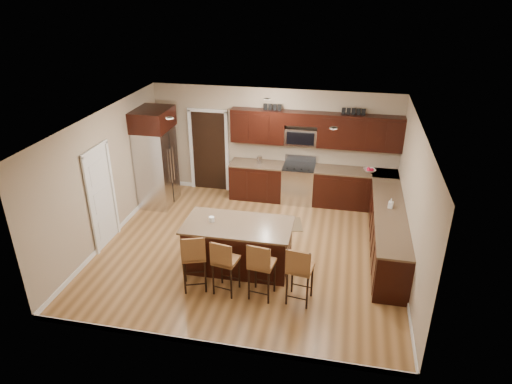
% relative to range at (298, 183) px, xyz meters
% --- Properties ---
extents(floor, '(6.00, 6.00, 0.00)m').
position_rel_range_xyz_m(floor, '(-0.68, -2.45, -0.47)').
color(floor, '#9A6C3D').
rests_on(floor, ground).
extents(ceiling, '(6.00, 6.00, 0.00)m').
position_rel_range_xyz_m(ceiling, '(-0.68, -2.45, 2.23)').
color(ceiling, silver).
rests_on(ceiling, wall_back).
extents(wall_back, '(6.00, 0.00, 6.00)m').
position_rel_range_xyz_m(wall_back, '(-0.68, 0.30, 0.88)').
color(wall_back, tan).
rests_on(wall_back, floor).
extents(wall_left, '(0.00, 5.50, 5.50)m').
position_rel_range_xyz_m(wall_left, '(-3.68, -2.45, 0.88)').
color(wall_left, tan).
rests_on(wall_left, floor).
extents(wall_right, '(0.00, 5.50, 5.50)m').
position_rel_range_xyz_m(wall_right, '(2.32, -2.45, 0.88)').
color(wall_right, tan).
rests_on(wall_right, floor).
extents(base_cabinets, '(4.02, 3.96, 0.92)m').
position_rel_range_xyz_m(base_cabinets, '(1.22, -1.01, -0.01)').
color(base_cabinets, black).
rests_on(base_cabinets, floor).
extents(upper_cabinets, '(4.00, 0.33, 0.80)m').
position_rel_range_xyz_m(upper_cabinets, '(0.36, 0.13, 1.37)').
color(upper_cabinets, black).
rests_on(upper_cabinets, wall_back).
extents(range, '(0.76, 0.64, 1.11)m').
position_rel_range_xyz_m(range, '(0.00, 0.00, 0.00)').
color(range, silver).
rests_on(range, floor).
extents(microwave, '(0.76, 0.31, 0.40)m').
position_rel_range_xyz_m(microwave, '(0.00, 0.15, 1.15)').
color(microwave, silver).
rests_on(microwave, upper_cabinets).
extents(doorway, '(0.85, 0.03, 2.06)m').
position_rel_range_xyz_m(doorway, '(-2.33, 0.28, 0.56)').
color(doorway, black).
rests_on(doorway, floor).
extents(pantry_door, '(0.03, 0.80, 2.04)m').
position_rel_range_xyz_m(pantry_door, '(-3.66, -2.75, 0.55)').
color(pantry_door, white).
rests_on(pantry_door, floor).
extents(letter_decor, '(2.20, 0.03, 0.15)m').
position_rel_range_xyz_m(letter_decor, '(0.22, 0.13, 1.82)').
color(letter_decor, black).
rests_on(letter_decor, upper_cabinets).
extents(island, '(2.02, 1.07, 0.92)m').
position_rel_range_xyz_m(island, '(-0.77, -3.04, -0.04)').
color(island, black).
rests_on(island, floor).
extents(stool_left, '(0.53, 0.53, 1.11)m').
position_rel_range_xyz_m(stool_left, '(-1.35, -3.89, 0.22)').
color(stool_left, olive).
rests_on(stool_left, floor).
extents(stool_mid, '(0.46, 0.46, 1.06)m').
position_rel_range_xyz_m(stool_mid, '(-0.80, -3.89, 0.19)').
color(stool_mid, olive).
rests_on(stool_mid, floor).
extents(stool_right, '(0.46, 0.46, 1.10)m').
position_rel_range_xyz_m(stool_right, '(-0.17, -3.89, 0.21)').
color(stool_right, olive).
rests_on(stool_right, floor).
extents(refrigerator, '(0.79, 1.00, 2.35)m').
position_rel_range_xyz_m(refrigerator, '(-3.30, -0.79, 0.73)').
color(refrigerator, silver).
rests_on(refrigerator, floor).
extents(floor_mat, '(1.08, 0.83, 0.01)m').
position_rel_range_xyz_m(floor_mat, '(-0.24, -1.28, -0.47)').
color(floor_mat, brown).
rests_on(floor_mat, floor).
extents(fruit_bowl, '(0.35, 0.35, 0.07)m').
position_rel_range_xyz_m(fruit_bowl, '(1.65, -0.00, 0.48)').
color(fruit_bowl, silver).
rests_on(fruit_bowl, base_cabinets).
extents(soap_bottle, '(0.11, 0.11, 0.20)m').
position_rel_range_xyz_m(soap_bottle, '(2.02, -1.79, 0.55)').
color(soap_bottle, '#B2B2B2').
rests_on(soap_bottle, base_cabinets).
extents(canister_tall, '(0.12, 0.12, 0.18)m').
position_rel_range_xyz_m(canister_tall, '(-0.97, -0.00, 0.54)').
color(canister_tall, silver).
rests_on(canister_tall, base_cabinets).
extents(canister_short, '(0.11, 0.11, 0.16)m').
position_rel_range_xyz_m(canister_short, '(-0.98, -0.00, 0.53)').
color(canister_short, silver).
rests_on(canister_short, base_cabinets).
extents(island_jar, '(0.10, 0.10, 0.10)m').
position_rel_range_xyz_m(island_jar, '(-1.27, -3.04, 0.50)').
color(island_jar, white).
rests_on(island_jar, island).
extents(stool_extra, '(0.46, 0.46, 1.10)m').
position_rel_range_xyz_m(stool_extra, '(0.48, -3.89, 0.21)').
color(stool_extra, olive).
rests_on(stool_extra, floor).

